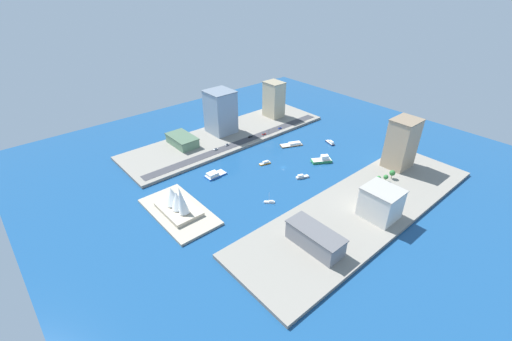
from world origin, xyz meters
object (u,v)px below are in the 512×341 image
Objects in this scene: apartment_midrise_tan at (402,143)px; tower_tall_glass at (221,112)px; pickup_red at (264,134)px; traffic_light_waterfront at (269,131)px; catamaran_blue at (214,175)px; suv_black at (250,136)px; van_white at (216,149)px; hotel_broad_white at (381,203)px; yacht_sleek_gray at (302,177)px; opera_landmark at (177,202)px; sedan_silver at (227,145)px; office_block_beige at (274,99)px; hatchback_blue at (280,128)px; barge_flat_brown at (292,144)px; ferry_green_doubledeck at (322,160)px; patrol_launch_navy at (330,143)px; water_taxi_orange at (265,163)px; terminal_long_green at (182,140)px; sailboat_small_white at (269,202)px; warehouse_low_gray at (315,238)px.

apartment_midrise_tan is 0.99× the size of tower_tall_glass.
pickup_red is 6.59m from traffic_light_waterfront.
catamaran_blue is at bearing 54.05° from apartment_midrise_tan.
van_white is at bearing 90.22° from suv_black.
hotel_broad_white reaches higher than pickup_red.
yacht_sleek_gray is 115.75m from opera_landmark.
tower_tall_glass is 43.77m from sedan_silver.
office_block_beige is 0.91× the size of tower_tall_glass.
hatchback_blue is (0.09, -25.17, -0.02)m from pickup_red.
barge_flat_brown is at bearing -125.86° from sedan_silver.
hatchback_blue is 22.13m from traffic_light_waterfront.
catamaran_blue is 96.52m from tower_tall_glass.
hotel_broad_white is (-85.56, 36.83, 12.78)m from ferry_green_doubledeck.
apartment_midrise_tan is 139.53m from traffic_light_waterfront.
catamaran_blue is (27.47, 134.45, 0.35)m from patrol_launch_navy.
opera_landmark reaches higher than traffic_light_waterfront.
barge_flat_brown is at bearing -17.41° from hotel_broad_white.
apartment_midrise_tan is (-74.53, -6.20, 25.14)m from patrol_launch_navy.
traffic_light_waterfront reaches higher than yacht_sleek_gray.
water_taxi_orange is 0.34× the size of terminal_long_green.
water_taxi_orange is at bearing 125.46° from hatchback_blue.
van_white is 1.14× the size of sedan_silver.
office_block_beige is at bearing -47.24° from water_taxi_orange.
office_block_beige is 115.44m from van_white.
terminal_long_green is (204.40, 50.62, -7.20)m from hotel_broad_white.
terminal_long_green is at bearing 26.21° from water_taxi_orange.
apartment_midrise_tan reaches higher than van_white.
office_block_beige is at bearing -32.54° from hatchback_blue.
hotel_broad_white reaches higher than barge_flat_brown.
sailboat_small_white is 102.74m from van_white.
office_block_beige is at bearing -92.07° from terminal_long_green.
ferry_green_doubledeck is at bearing -52.75° from warehouse_low_gray.
opera_landmark reaches higher than patrol_launch_navy.
tower_tall_glass is at bearing -43.57° from van_white.
yacht_sleek_gray is at bearing 141.63° from barge_flat_brown.
tower_tall_glass reaches higher than apartment_midrise_tan.
sailboat_small_white is at bearing 140.09° from pickup_red.
sailboat_small_white is 2.40× the size of sedan_silver.
patrol_launch_navy is at bearing -35.37° from hotel_broad_white.
hotel_broad_white reaches higher than ferry_green_doubledeck.
apartment_midrise_tan is 168.57m from office_block_beige.
traffic_light_waterfront reaches higher than barge_flat_brown.
hotel_broad_white is 165.52m from traffic_light_waterfront.
ferry_green_doubledeck is 74.26m from apartment_midrise_tan.
hotel_broad_white is (-119.27, -8.71, 13.90)m from water_taxi_orange.
sedan_silver reaches higher than hatchback_blue.
catamaran_blue is 107.38m from ferry_green_doubledeck.
sailboat_small_white is 86.21m from hotel_broad_white.
ferry_green_doubledeck is (-20.18, 38.22, 0.93)m from patrol_launch_navy.
barge_flat_brown is at bearing 54.65° from patrol_launch_navy.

